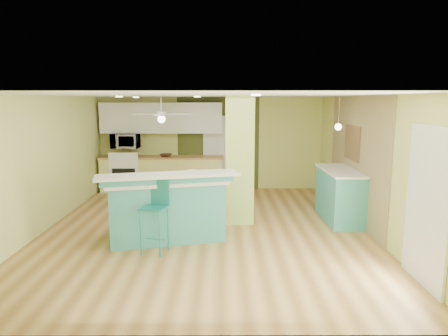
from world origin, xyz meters
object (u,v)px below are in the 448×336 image
at_px(peninsula, 167,207).
at_px(canister, 192,175).
at_px(fruit_bowl, 166,155).
at_px(side_counter, 340,195).
at_px(bar_stool, 156,204).

bearing_deg(peninsula, canister, -21.40).
xyz_separation_m(peninsula, canister, (0.46, -0.06, 0.58)).
xyz_separation_m(peninsula, fruit_bowl, (-0.51, 3.61, 0.41)).
xyz_separation_m(side_counter, canister, (-2.91, -1.13, 0.63)).
relative_size(peninsula, side_counter, 1.48).
bearing_deg(fruit_bowl, canister, -75.20).
height_order(side_counter, fruit_bowl, side_counter).
distance_m(side_counter, canister, 3.18).
xyz_separation_m(bar_stool, side_counter, (3.44, 1.70, -0.25)).
bearing_deg(canister, bar_stool, -133.48).
xyz_separation_m(peninsula, side_counter, (3.37, 1.07, -0.05)).
distance_m(fruit_bowl, canister, 3.80).
bearing_deg(side_counter, bar_stool, -153.72).
height_order(bar_stool, canister, canister).
relative_size(peninsula, bar_stool, 2.06).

